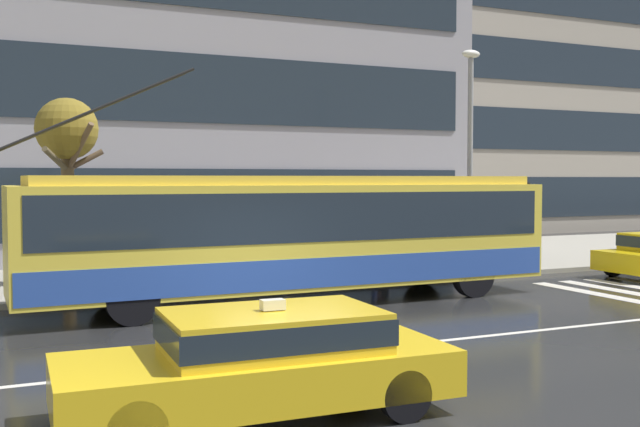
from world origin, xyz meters
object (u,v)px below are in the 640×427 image
at_px(pedestrian_approaching_curb, 374,220).
at_px(pedestrian_waiting_by_pole, 384,215).
at_px(pedestrian_at_shelter, 288,218).
at_px(pedestrian_walking_past, 386,239).
at_px(street_lamp, 470,140).
at_px(bus_shelter, 208,208).
at_px(taxi_oncoming_near, 264,358).
at_px(street_tree_bare, 67,137).
at_px(trolleybus, 296,233).

bearing_deg(pedestrian_approaching_curb, pedestrian_waiting_by_pole, 49.75).
distance_m(pedestrian_at_shelter, pedestrian_walking_past, 2.76).
distance_m(pedestrian_approaching_curb, pedestrian_walking_past, 1.10).
height_order(pedestrian_at_shelter, street_lamp, street_lamp).
xyz_separation_m(bus_shelter, pedestrian_approaching_curb, (4.80, -0.37, -0.40)).
relative_size(taxi_oncoming_near, pedestrian_waiting_by_pole, 2.31).
height_order(pedestrian_waiting_by_pole, street_tree_bare, street_tree_bare).
relative_size(trolleybus, street_lamp, 2.07).
xyz_separation_m(pedestrian_walking_past, street_tree_bare, (-8.14, 1.65, 2.69)).
distance_m(street_lamp, street_tree_bare, 11.25).
relative_size(street_lamp, street_tree_bare, 1.38).
xyz_separation_m(taxi_oncoming_near, pedestrian_approaching_curb, (7.22, 10.60, 0.94)).
bearing_deg(pedestrian_walking_past, trolleybus, -148.24).
height_order(trolleybus, pedestrian_walking_past, trolleybus).
height_order(pedestrian_walking_past, street_tree_bare, street_tree_bare).
bearing_deg(pedestrian_at_shelter, pedestrian_approaching_curb, -7.65).
distance_m(trolleybus, bus_shelter, 3.75).
relative_size(pedestrian_at_shelter, pedestrian_walking_past, 1.14).
height_order(street_lamp, street_tree_bare, street_lamp).
bearing_deg(trolleybus, pedestrian_waiting_by_pole, 42.48).
xyz_separation_m(trolleybus, pedestrian_at_shelter, (1.22, 3.54, 0.13)).
bearing_deg(street_lamp, bus_shelter, 172.84).
xyz_separation_m(taxi_oncoming_near, pedestrian_at_shelter, (4.68, 10.94, 1.02)).
relative_size(pedestrian_approaching_curb, pedestrian_walking_past, 1.09).
distance_m(pedestrian_walking_past, street_tree_bare, 8.73).
height_order(taxi_oncoming_near, street_lamp, street_lamp).
height_order(pedestrian_approaching_curb, street_lamp, street_lamp).
bearing_deg(street_tree_bare, pedestrian_at_shelter, -3.26).
bearing_deg(pedestrian_approaching_curb, bus_shelter, 175.58).
xyz_separation_m(pedestrian_walking_past, street_lamp, (3.04, 0.38, 2.80)).
distance_m(pedestrian_waiting_by_pole, street_tree_bare, 9.48).
bearing_deg(street_tree_bare, taxi_oncoming_near, -84.49).
height_order(taxi_oncoming_near, pedestrian_at_shelter, pedestrian_at_shelter).
bearing_deg(trolleybus, pedestrian_walking_past, 31.76).
xyz_separation_m(pedestrian_walking_past, pedestrian_waiting_by_pole, (1.08, 2.06, 0.54)).
xyz_separation_m(pedestrian_approaching_curb, street_lamp, (2.87, -0.59, 2.33)).
relative_size(bus_shelter, street_lamp, 0.62).
height_order(trolleybus, pedestrian_at_shelter, trolleybus).
relative_size(pedestrian_at_shelter, street_tree_bare, 0.42).
relative_size(taxi_oncoming_near, pedestrian_approaching_curb, 2.47).
relative_size(bus_shelter, pedestrian_at_shelter, 2.02).
relative_size(trolleybus, taxi_oncoming_near, 2.85).
distance_m(pedestrian_at_shelter, pedestrian_approaching_curb, 2.56).
bearing_deg(trolleybus, street_lamp, 21.46).
distance_m(taxi_oncoming_near, street_lamp, 14.58).
height_order(trolleybus, street_tree_bare, trolleybus).
bearing_deg(bus_shelter, pedestrian_approaching_curb, -4.42).
xyz_separation_m(pedestrian_approaching_curb, pedestrian_waiting_by_pole, (0.91, 1.08, 0.07)).
xyz_separation_m(trolleybus, pedestrian_walking_past, (3.59, 2.22, -0.42)).
height_order(bus_shelter, pedestrian_at_shelter, bus_shelter).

